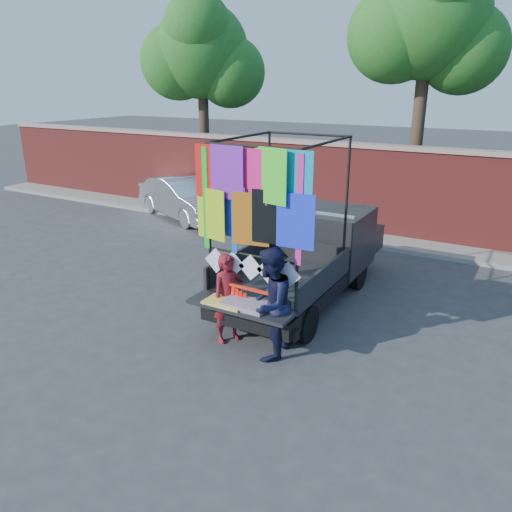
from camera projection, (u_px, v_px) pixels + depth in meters
The scene contains 10 objects.
ground at pixel (239, 329), 9.03m from camera, with size 90.00×90.00×0.00m, color #38383A.
brick_wall at pixel (366, 189), 14.32m from camera, with size 30.00×0.45×2.61m.
curb at pixel (355, 237), 14.17m from camera, with size 30.00×1.20×0.12m, color gray.
tree_left at pixel (201, 55), 17.03m from camera, with size 4.20×3.30×7.05m.
tree_mid at pixel (429, 24), 13.32m from camera, with size 4.20×3.30×7.73m.
pickup_truck at pixel (314, 253), 10.43m from camera, with size 2.11×5.31×3.34m.
sedan at pixel (184, 198), 16.25m from camera, with size 1.41×4.04×1.33m, color silver.
woman at pixel (229, 298), 8.40m from camera, with size 0.57×0.37×1.57m, color maroon.
man at pixel (270, 304), 7.86m from camera, with size 0.90×0.70×1.85m, color #151836.
streamer_bundle at pixel (243, 299), 8.16m from camera, with size 0.95×0.10×0.66m.
Camera 1 is at (4.30, -6.86, 4.23)m, focal length 35.00 mm.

